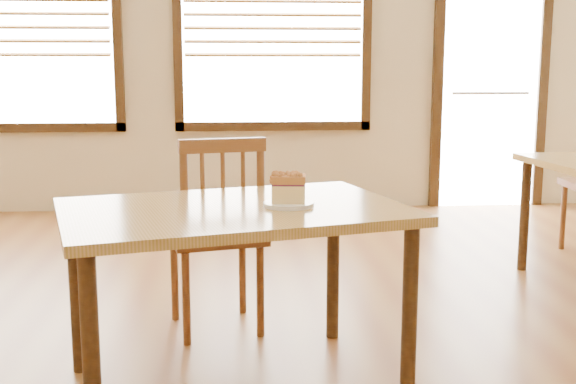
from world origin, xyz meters
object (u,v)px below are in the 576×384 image
(cafe_table_main, at_px, (234,228))
(cake_slice, at_px, (288,187))
(plate, at_px, (289,204))
(cafe_chair_main, at_px, (217,233))

(cafe_table_main, bearing_deg, cake_slice, -16.77)
(cafe_table_main, distance_m, cake_slice, 0.27)
(plate, xyz_separation_m, cake_slice, (-0.00, 0.00, 0.07))
(cafe_table_main, xyz_separation_m, plate, (0.22, -0.01, 0.10))
(cafe_chair_main, height_order, plate, cafe_chair_main)
(plate, bearing_deg, cake_slice, 166.93)
(cafe_chair_main, height_order, cake_slice, cafe_chair_main)
(cafe_chair_main, bearing_deg, plate, 101.77)
(cafe_table_main, bearing_deg, cafe_chair_main, 81.88)
(plate, bearing_deg, cafe_table_main, 178.40)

